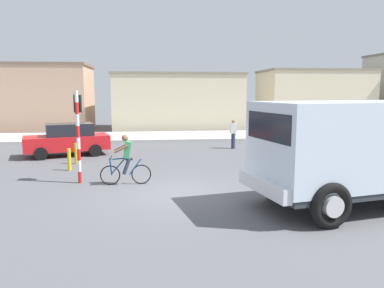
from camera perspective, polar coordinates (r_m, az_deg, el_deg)
ground_plane at (r=11.66m, az=-2.15°, el=-7.64°), size 120.00×120.00×0.00m
sidewalk_far at (r=25.69m, az=-4.48°, el=1.20°), size 80.00×5.00×0.16m
truck_foreground at (r=10.94m, az=23.40°, el=-0.43°), size 5.79×3.58×2.90m
cyclist at (r=12.77m, az=-10.18°, el=-2.40°), size 1.73×0.50×1.72m
traffic_light_pole at (r=13.28m, az=-17.18°, el=3.01°), size 0.24×0.43×3.20m
car_red_near at (r=19.32m, az=-18.64°, el=0.71°), size 4.32×2.80×1.60m
pedestrian_near_kerb at (r=20.66m, az=6.39°, el=1.63°), size 0.34×0.22×1.62m
bollard_near at (r=15.67m, az=-18.42°, el=-2.28°), size 0.14×0.14×0.90m
bollard_far at (r=17.02m, az=-17.45°, el=-1.44°), size 0.14×0.14×0.90m
building_corner_left at (r=33.55m, az=-23.58°, el=6.65°), size 9.70×5.41×5.38m
building_mid_block at (r=31.82m, az=-2.28°, el=6.62°), size 10.74×6.19×4.66m
building_corner_right at (r=36.03m, az=18.16°, el=6.75°), size 9.46×5.85×5.09m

